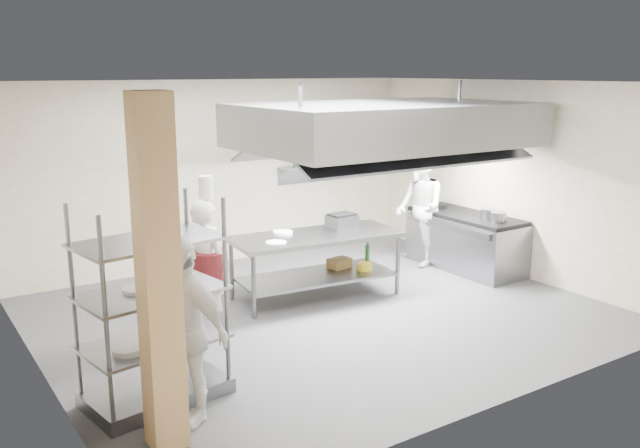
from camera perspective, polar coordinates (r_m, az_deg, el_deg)
floor at (r=9.03m, az=0.33°, el=-7.55°), size 7.00×7.00×0.00m
ceiling at (r=8.46m, az=0.36°, el=11.85°), size 7.00×7.00×0.00m
wall_back at (r=11.20m, az=-8.25°, el=4.27°), size 7.00×0.00×7.00m
wall_left at (r=7.32m, az=-23.06°, el=-1.22°), size 0.00×6.00×6.00m
wall_right at (r=10.93m, az=15.80°, el=3.70°), size 0.00×6.00×6.00m
column at (r=5.68m, az=-13.45°, el=-4.39°), size 0.30×0.30×3.00m
exhaust_hood at (r=9.58m, az=5.54°, el=8.32°), size 4.00×2.50×0.60m
hood_strip_a at (r=9.08m, az=1.05°, el=6.10°), size 1.60×0.12×0.04m
hood_strip_b at (r=10.20m, az=9.46°, el=6.67°), size 1.60×0.12×0.04m
wall_shelf at (r=11.94m, az=-0.07°, el=4.93°), size 1.50×0.28×0.04m
island at (r=9.55m, az=-0.36°, el=-3.53°), size 2.46×1.24×0.91m
island_worktop at (r=9.43m, az=-0.36°, el=-1.06°), size 2.46×1.24×0.06m
island_undershelf at (r=9.59m, az=-0.36°, el=-4.42°), size 2.26×1.12×0.04m
pass_rack at (r=6.64m, az=-13.95°, el=-6.49°), size 1.43×0.96×1.99m
cooking_range at (r=11.17m, az=12.12°, el=-1.57°), size 0.80×2.00×0.84m
range_top at (r=11.07m, az=12.23°, el=0.69°), size 0.78×1.96×0.06m
chef_head at (r=8.32m, az=-9.62°, el=-3.51°), size 0.65×0.72×1.66m
chef_line at (r=11.15m, az=8.35°, el=1.32°), size 1.01×1.12×1.89m
chef_plating at (r=6.26m, az=-11.55°, el=-8.74°), size 0.81×1.11×1.75m
griddle at (r=9.76m, az=1.86°, el=0.19°), size 0.42×0.33×0.20m
wicker_basket at (r=9.91m, az=1.64°, el=-3.30°), size 0.35×0.26×0.14m
stockpot at (r=10.72m, az=14.00°, el=0.81°), size 0.24×0.24×0.16m
plate_stack at (r=6.77m, az=-13.78°, el=-9.36°), size 0.28×0.28×0.05m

